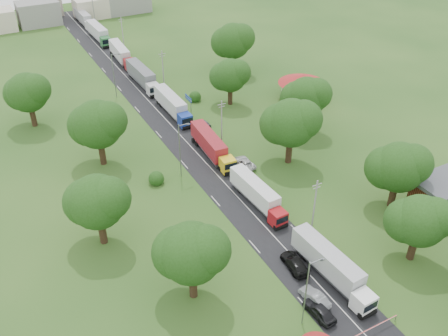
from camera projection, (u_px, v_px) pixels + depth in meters
ground at (254, 215)px, 76.08m from camera, size 260.00×260.00×0.00m
road at (198, 154)px, 90.74m from camera, size 8.00×200.00×0.04m
boom_barrier at (358, 335)px, 56.74m from camera, size 9.22×0.35×1.18m
info_sign at (188, 101)px, 102.10m from camera, size 0.12×3.10×4.10m
pole_1 at (314, 206)px, 70.51m from camera, size 1.60×0.24×9.00m
pole_2 at (222, 122)px, 91.03m from camera, size 1.60×0.24×9.00m
pole_3 at (163, 69)px, 111.54m from camera, size 1.60×0.24×9.00m
pole_4 at (123, 33)px, 132.06m from camera, size 1.60×0.24×9.00m
pole_5 at (93, 6)px, 152.57m from camera, size 1.60×0.24×9.00m
lamp_0 at (307, 290)px, 56.24m from camera, size 2.03×0.22×10.00m
lamp_1 at (181, 148)px, 81.89m from camera, size 2.03×0.22×10.00m
lamp_2 at (114, 73)px, 107.53m from camera, size 2.03×0.22×10.00m
tree_2 at (419, 220)px, 64.83m from camera, size 8.00×8.00×10.10m
tree_3 at (398, 167)px, 74.18m from camera, size 8.80×8.80×11.07m
tree_4 at (291, 123)px, 84.28m from camera, size 9.60×9.60×12.05m
tree_5 at (306, 97)px, 94.02m from camera, size 8.80×8.80×11.07m
tree_6 at (230, 75)px, 104.06m from camera, size 8.00×8.00×10.10m
tree_7 at (233, 41)px, 117.91m from camera, size 9.60×9.60×12.05m
tree_10 at (191, 252)px, 58.96m from camera, size 8.80×8.80×11.07m
tree_11 at (97, 201)px, 67.19m from camera, size 8.80×8.80×11.07m
tree_12 at (97, 124)px, 83.87m from camera, size 9.60×9.60×12.05m
tree_13 at (27, 92)px, 95.71m from camera, size 8.80×8.80×11.07m
house_brick at (442, 195)px, 76.04m from camera, size 8.60×6.60×5.20m
house_cream at (302, 83)px, 107.83m from camera, size 10.08×10.08×5.80m
distant_town at (74, 8)px, 155.00m from camera, size 52.00×8.00×8.00m
truck_0 at (332, 266)px, 64.17m from camera, size 3.14×14.49×4.00m
truck_1 at (258, 194)px, 77.29m from camera, size 2.83×13.52×3.74m
truck_2 at (211, 145)px, 89.20m from camera, size 3.18×14.33×3.96m
truck_3 at (172, 105)px, 102.52m from camera, size 2.53×14.57×4.04m
truck_4 at (143, 76)px, 114.49m from camera, size 2.90×15.09×4.18m
truck_5 at (121, 54)px, 126.67m from camera, size 3.02×14.38×3.97m
truck_6 at (99, 33)px, 139.82m from camera, size 2.94×14.85×4.11m
truck_7 at (84, 18)px, 151.75m from camera, size 2.52×13.58×3.76m
car_lane_front at (319, 311)px, 59.80m from camera, size 2.21×4.83×1.61m
car_lane_mid at (315, 297)px, 61.63m from camera, size 2.10×4.58×1.45m
car_lane_rear at (295, 263)px, 66.46m from camera, size 2.75×5.59×1.56m
car_verge_near at (244, 163)px, 87.05m from camera, size 2.33×4.97×1.37m
car_verge_far at (203, 123)px, 99.04m from camera, size 2.14×4.07×1.32m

